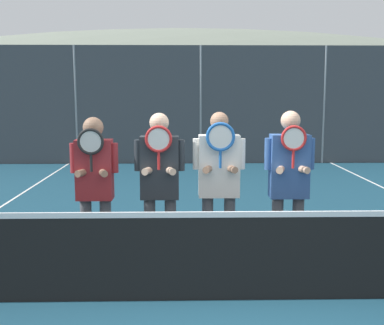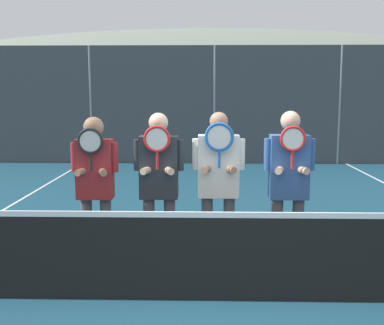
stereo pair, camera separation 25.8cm
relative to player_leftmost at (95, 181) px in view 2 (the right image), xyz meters
name	(u,v)px [view 2 (the right image)]	position (x,y,z in m)	size (l,w,h in m)	color
ground_plane	(233,300)	(1.54, -0.79, -1.07)	(120.00, 120.00, 0.00)	navy
hill_distant	(206,109)	(1.54, 55.19, -1.07)	(94.95, 52.75, 18.46)	gray
clubhouse_building	(189,97)	(0.59, 16.37, 0.79)	(22.08, 5.50, 3.68)	tan
fence_back	(214,105)	(1.54, 8.57, 0.62)	(21.56, 0.06, 3.38)	gray
tennis_net	(234,255)	(1.54, -0.79, -0.60)	(10.34, 0.09, 1.01)	gray
player_leftmost	(95,181)	(0.00, 0.00, 0.00)	(0.54, 0.34, 1.80)	#56565B
player_center_left	(159,180)	(0.74, -0.07, 0.02)	(0.56, 0.34, 1.84)	#56565B
player_center_right	(218,179)	(1.41, 0.00, 0.03)	(0.59, 0.34, 1.85)	#56565B
player_rightmost	(289,180)	(2.19, -0.10, 0.03)	(0.56, 0.34, 1.87)	#56565B
car_far_left	(18,126)	(-5.22, 11.18, -0.17)	(4.09, 2.08, 1.76)	slate
car_left_of_center	(151,128)	(-0.56, 10.82, -0.20)	(4.32, 2.07, 1.68)	#285638
car_center	(293,126)	(4.33, 11.27, -0.17)	(4.56, 2.03, 1.77)	maroon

